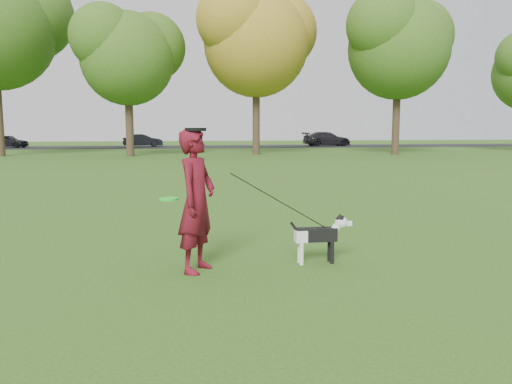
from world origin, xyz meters
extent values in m
plane|color=#285116|center=(0.00, 0.00, 0.00)|extent=(120.00, 120.00, 0.00)
cube|color=black|center=(0.00, 40.00, 0.01)|extent=(120.00, 7.00, 0.02)
imported|color=#5A0C19|center=(-0.70, 0.02, 0.89)|extent=(0.68, 0.77, 1.78)
cube|color=black|center=(0.87, 0.16, 0.38)|extent=(0.54, 0.17, 0.18)
cube|color=white|center=(0.66, 0.16, 0.37)|extent=(0.15, 0.17, 0.16)
cylinder|color=white|center=(0.66, 0.10, 0.15)|extent=(0.06, 0.06, 0.30)
cylinder|color=white|center=(0.66, 0.22, 0.15)|extent=(0.06, 0.06, 0.30)
cylinder|color=black|center=(1.07, 0.10, 0.15)|extent=(0.06, 0.06, 0.30)
cylinder|color=black|center=(1.07, 0.22, 0.15)|extent=(0.06, 0.06, 0.30)
cylinder|color=white|center=(1.11, 0.16, 0.43)|extent=(0.18, 0.11, 0.19)
sphere|color=white|center=(1.21, 0.16, 0.54)|extent=(0.17, 0.17, 0.17)
sphere|color=black|center=(1.20, 0.16, 0.57)|extent=(0.13, 0.13, 0.13)
cube|color=white|center=(1.30, 0.16, 0.52)|extent=(0.11, 0.06, 0.06)
sphere|color=black|center=(1.36, 0.16, 0.52)|extent=(0.04, 0.04, 0.04)
cone|color=black|center=(1.20, 0.12, 0.62)|extent=(0.06, 0.06, 0.07)
cone|color=black|center=(1.20, 0.20, 0.62)|extent=(0.06, 0.06, 0.07)
cylinder|color=black|center=(0.61, 0.16, 0.45)|extent=(0.19, 0.04, 0.25)
cylinder|color=black|center=(1.06, 0.16, 0.44)|extent=(0.12, 0.12, 0.02)
imported|color=black|center=(-15.76, 40.00, 0.58)|extent=(3.48, 1.95, 1.12)
imported|color=black|center=(-4.34, 40.00, 0.59)|extent=(3.64, 1.79, 1.15)
imported|color=black|center=(12.81, 40.00, 0.68)|extent=(4.72, 2.26, 1.33)
cylinder|color=#1CE227|center=(-1.03, -0.12, 0.94)|extent=(0.23, 0.23, 0.02)
cylinder|color=black|center=(-0.70, 0.02, 1.77)|extent=(0.26, 0.26, 0.04)
cylinder|color=#38281C|center=(-4.00, 25.50, 2.10)|extent=(0.48, 0.48, 4.20)
sphere|color=#426B1E|center=(-4.00, 25.50, 6.44)|extent=(5.60, 5.60, 5.60)
cylinder|color=#38281C|center=(4.00, 26.50, 2.52)|extent=(0.48, 0.48, 5.04)
sphere|color=#A58426|center=(4.00, 26.50, 7.73)|extent=(6.72, 6.72, 6.72)
cylinder|color=#38281C|center=(13.00, 25.00, 2.42)|extent=(0.48, 0.48, 4.83)
sphere|color=#426B1E|center=(13.00, 25.00, 7.41)|extent=(6.44, 6.44, 6.44)
camera|label=1|loc=(-0.87, -6.11, 1.79)|focal=35.00mm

